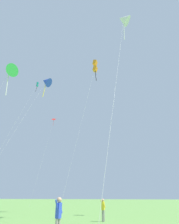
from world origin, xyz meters
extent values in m
cube|color=teal|center=(-20.69, 25.69, 23.53)|extent=(0.39, 0.44, 0.43)
cube|color=teal|center=(-20.69, 25.69, 22.94)|extent=(0.39, 0.44, 0.43)
cylinder|color=#3F382D|center=(-20.69, 25.69, 23.24)|extent=(0.03, 0.03, 0.85)
cylinder|color=black|center=(-20.87, 25.73, 22.21)|extent=(0.42, 0.16, 1.29)
cylinder|color=silver|center=(-21.70, 21.39, 11.58)|extent=(2.03, 8.59, 23.15)
cone|color=white|center=(-1.23, 15.06, 22.85)|extent=(2.12, 1.88, 1.89)
cylinder|color=silver|center=(-1.30, 15.11, 20.89)|extent=(0.25, 0.20, 2.71)
cylinder|color=silver|center=(-1.63, 9.31, 11.36)|extent=(0.81, 11.51, 22.72)
cone|color=green|center=(-18.13, 15.02, 18.56)|extent=(2.49, 2.45, 2.28)
cylinder|color=silver|center=(-18.02, 15.05, 16.12)|extent=(0.34, 0.19, 3.27)
cube|color=red|center=(-21.63, 35.31, 19.22)|extent=(1.04, 0.54, 0.76)
cylinder|color=#3F382D|center=(-21.63, 35.31, 19.22)|extent=(0.79, 0.26, 0.33)
cylinder|color=red|center=(-21.65, 35.25, 18.20)|extent=(0.08, 0.17, 1.39)
cylinder|color=silver|center=(-22.27, 33.21, 9.57)|extent=(1.29, 4.21, 19.15)
cone|color=blue|center=(-17.58, 23.94, 22.20)|extent=(2.42, 2.11, 2.33)
cylinder|color=yellow|center=(-17.65, 23.78, 20.08)|extent=(0.27, 0.45, 2.76)
cylinder|color=silver|center=(-18.28, 18.77, 11.02)|extent=(1.43, 10.34, 22.04)
cube|color=orange|center=(-7.08, 21.86, 22.48)|extent=(0.73, 0.82, 0.91)
cube|color=orange|center=(-7.08, 21.86, 21.23)|extent=(0.73, 0.82, 0.91)
cylinder|color=#3F382D|center=(-7.08, 21.86, 21.86)|extent=(0.05, 0.05, 1.78)
cylinder|color=black|center=(-6.95, 21.70, 19.88)|extent=(0.41, 0.48, 2.37)
cylinder|color=silver|center=(-7.82, 18.06, 10.84)|extent=(1.50, 7.63, 21.68)
cylinder|color=gray|center=(-4.42, 14.03, 0.41)|extent=(0.11, 0.11, 0.83)
cylinder|color=gray|center=(-4.27, 13.94, 0.41)|extent=(0.11, 0.11, 0.83)
cube|color=yellow|center=(-4.35, 13.99, 1.14)|extent=(0.27, 0.27, 0.62)
cylinder|color=yellow|center=(-4.46, 14.05, 1.30)|extent=(0.28, 0.21, 0.58)
cylinder|color=yellow|center=(-4.24, 13.92, 1.30)|extent=(0.28, 0.21, 0.58)
sphere|color=tan|center=(-4.35, 13.99, 1.56)|extent=(0.23, 0.23, 0.23)
cube|color=blue|center=(-4.55, 6.21, 1.22)|extent=(0.24, 0.26, 0.66)
cylinder|color=blue|center=(-4.58, 6.08, 1.38)|extent=(0.15, 0.31, 0.62)
cylinder|color=blue|center=(-4.52, 6.35, 1.38)|extent=(0.15, 0.31, 0.62)
sphere|color=tan|center=(-4.55, 6.21, 1.67)|extent=(0.24, 0.24, 0.24)
camera|label=1|loc=(-0.05, -2.96, 1.78)|focal=30.43mm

